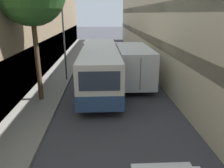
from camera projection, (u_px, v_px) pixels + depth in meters
name	position (u px, v px, depth m)	size (l,w,h in m)	color
ground_plane	(110.00, 87.00, 16.08)	(150.00, 150.00, 0.00)	#38383D
sidewalk_left	(51.00, 87.00, 15.86)	(2.36, 60.00, 0.15)	gray
building_left_shopfront	(13.00, 42.00, 14.75)	(2.40, 60.00, 7.32)	#847056
building_right_apartment	(183.00, 2.00, 14.49)	(2.40, 60.00, 11.80)	beige
bus	(100.00, 66.00, 15.83)	(2.48, 11.08, 2.84)	silver
box_truck	(132.00, 61.00, 17.15)	(2.31, 8.31, 2.80)	silver
panel_van	(92.00, 49.00, 25.27)	(1.89, 4.19, 2.08)	#BCBCC1
street_lamp	(62.00, 6.00, 15.62)	(0.36, 0.80, 8.21)	#38383D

